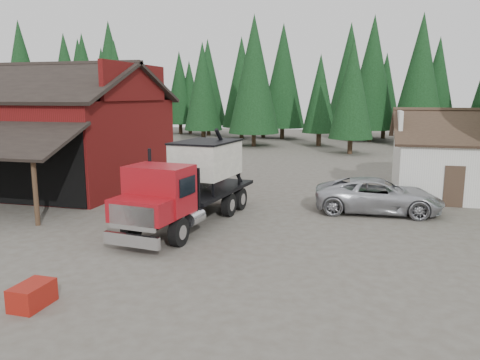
# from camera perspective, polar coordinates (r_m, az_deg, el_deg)

# --- Properties ---
(ground) EXTENTS (120.00, 120.00, 0.00)m
(ground) POSITION_cam_1_polar(r_m,az_deg,el_deg) (16.45, -12.38, -8.71)
(ground) COLOR #4F493E
(ground) RESTS_ON ground
(red_barn) EXTENTS (12.80, 13.63, 7.18)m
(red_barn) POSITION_cam_1_polar(r_m,az_deg,el_deg) (30.03, -22.70, 4.53)
(red_barn) COLOR #611011
(red_barn) RESTS_ON ground
(farmhouse) EXTENTS (8.60, 6.42, 4.65)m
(farmhouse) POSITION_cam_1_polar(r_m,az_deg,el_deg) (27.60, 26.79, 1.64)
(farmhouse) COLOR silver
(farmhouse) RESTS_ON ground
(conifer_backdrop) EXTENTS (76.00, 16.00, 16.00)m
(conifer_backdrop) POSITION_cam_1_polar(r_m,az_deg,el_deg) (56.49, 7.53, 4.83)
(conifer_backdrop) COLOR black
(conifer_backdrop) RESTS_ON ground
(near_pine_a) EXTENTS (4.40, 4.40, 11.40)m
(near_pine_a) POSITION_cam_1_polar(r_m,az_deg,el_deg) (51.03, -20.44, 10.89)
(near_pine_a) COLOR #382619
(near_pine_a) RESTS_ON ground
(near_pine_b) EXTENTS (3.96, 3.96, 10.40)m
(near_pine_b) POSITION_cam_1_polar(r_m,az_deg,el_deg) (43.79, 13.54, 10.79)
(near_pine_b) COLOR #382619
(near_pine_b) RESTS_ON ground
(near_pine_d) EXTENTS (5.28, 5.28, 13.40)m
(near_pine_d) POSITION_cam_1_polar(r_m,az_deg,el_deg) (49.13, 1.73, 12.74)
(near_pine_d) COLOR #382619
(near_pine_d) RESTS_ON ground
(feed_truck) EXTENTS (3.29, 8.77, 3.86)m
(feed_truck) POSITION_cam_1_polar(r_m,az_deg,el_deg) (19.38, -5.99, -0.12)
(feed_truck) COLOR black
(feed_truck) RESTS_ON ground
(silver_car) EXTENTS (5.77, 2.87, 1.57)m
(silver_car) POSITION_cam_1_polar(r_m,az_deg,el_deg) (22.22, 16.50, -1.83)
(silver_car) COLOR #B3B4BB
(silver_car) RESTS_ON ground
(equip_box) EXTENTS (0.72, 1.11, 0.60)m
(equip_box) POSITION_cam_1_polar(r_m,az_deg,el_deg) (13.27, -23.99, -12.71)
(equip_box) COLOR maroon
(equip_box) RESTS_ON ground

